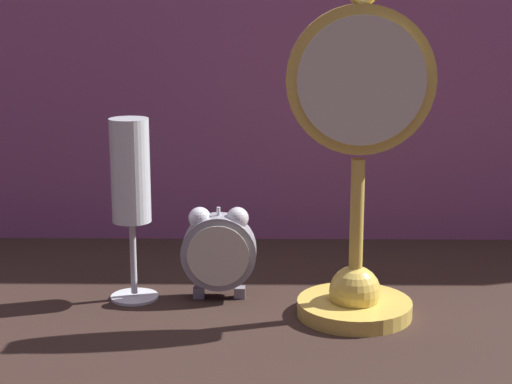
# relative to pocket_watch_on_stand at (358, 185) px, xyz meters

# --- Properties ---
(ground_plane) EXTENTS (4.00, 4.00, 0.00)m
(ground_plane) POSITION_rel_pocket_watch_on_stand_xyz_m (-0.10, -0.04, -0.14)
(ground_plane) COLOR black
(pocket_watch_on_stand) EXTENTS (0.15, 0.12, 0.34)m
(pocket_watch_on_stand) POSITION_rel_pocket_watch_on_stand_xyz_m (0.00, 0.00, 0.00)
(pocket_watch_on_stand) COLOR gold
(pocket_watch_on_stand) RESTS_ON ground_plane
(alarm_clock_twin_bell) EXTENTS (0.08, 0.03, 0.10)m
(alarm_clock_twin_bell) POSITION_rel_pocket_watch_on_stand_xyz_m (-0.14, 0.05, -0.08)
(alarm_clock_twin_bell) COLOR gray
(alarm_clock_twin_bell) RESTS_ON ground_plane
(champagne_flute) EXTENTS (0.05, 0.05, 0.20)m
(champagne_flute) POSITION_rel_pocket_watch_on_stand_xyz_m (-0.23, 0.05, -0.01)
(champagne_flute) COLOR silver
(champagne_flute) RESTS_ON ground_plane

